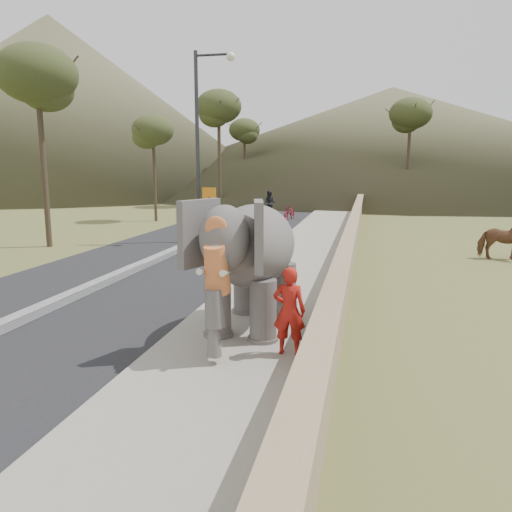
{
  "coord_description": "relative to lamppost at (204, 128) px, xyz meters",
  "views": [
    {
      "loc": [
        2.18,
        -4.59,
        3.36
      ],
      "look_at": [
        0.2,
        4.26,
        1.7
      ],
      "focal_mm": 35.0,
      "sensor_mm": 36.0,
      "label": 1
    }
  ],
  "objects": [
    {
      "name": "parapet",
      "position": [
        6.34,
        -6.06,
        -4.32
      ],
      "size": [
        0.3,
        120.0,
        1.1
      ],
      "primitive_type": "cube",
      "color": "tan",
      "rests_on": "ground"
    },
    {
      "name": "cow",
      "position": [
        11.68,
        -1.5,
        -4.16
      ],
      "size": [
        1.7,
        0.8,
        1.42
      ],
      "primitive_type": "imported",
      "rotation": [
        0.0,
        0.0,
        1.59
      ],
      "color": "brown",
      "rests_on": "ground"
    },
    {
      "name": "hill_far",
      "position": [
        9.69,
        53.94,
        2.13
      ],
      "size": [
        80.0,
        80.0,
        14.0
      ],
      "primitive_type": "cone",
      "color": "brown",
      "rests_on": "ground"
    },
    {
      "name": "lamppost",
      "position": [
        0.0,
        0.0,
        0.0
      ],
      "size": [
        1.76,
        0.36,
        8.0
      ],
      "color": "#2C2C31",
      "rests_on": "ground"
    },
    {
      "name": "ground",
      "position": [
        4.69,
        -16.06,
        -4.87
      ],
      "size": [
        160.0,
        160.0,
        0.0
      ],
      "primitive_type": "plane",
      "color": "olive",
      "rests_on": "ground"
    },
    {
      "name": "road",
      "position": [
        -0.31,
        -6.06,
        -4.86
      ],
      "size": [
        7.0,
        120.0,
        0.03
      ],
      "primitive_type": "cube",
      "color": "black",
      "rests_on": "ground"
    },
    {
      "name": "trees",
      "position": [
        6.24,
        12.99,
        -0.79
      ],
      "size": [
        47.63,
        44.0,
        9.52
      ],
      "color": "#473828",
      "rests_on": "ground"
    },
    {
      "name": "signboard",
      "position": [
        0.19,
        -0.05,
        -3.23
      ],
      "size": [
        0.6,
        0.08,
        2.4
      ],
      "color": "#2D2D33",
      "rests_on": "ground"
    },
    {
      "name": "elephant_and_man",
      "position": [
        4.71,
        -11.2,
        -3.44
      ],
      "size": [
        2.26,
        3.7,
        2.58
      ],
      "color": "#68625E",
      "rests_on": "ground"
    },
    {
      "name": "median",
      "position": [
        -0.31,
        -6.06,
        -4.76
      ],
      "size": [
        0.35,
        120.0,
        0.22
      ],
      "primitive_type": "cube",
      "color": "black",
      "rests_on": "ground"
    },
    {
      "name": "hill_left",
      "position": [
        -33.31,
        38.94,
        6.13
      ],
      "size": [
        60.0,
        60.0,
        22.0
      ],
      "primitive_type": "cone",
      "color": "brown",
      "rests_on": "ground"
    },
    {
      "name": "walkway",
      "position": [
        4.69,
        -6.06,
        -4.8
      ],
      "size": [
        3.0,
        120.0,
        0.15
      ],
      "primitive_type": "cube",
      "color": "#9E9687",
      "rests_on": "ground"
    },
    {
      "name": "motorcyclist",
      "position": [
        1.67,
        9.83,
        -4.19
      ],
      "size": [
        2.12,
        1.83,
        1.78
      ],
      "color": "maroon",
      "rests_on": "ground"
    }
  ]
}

